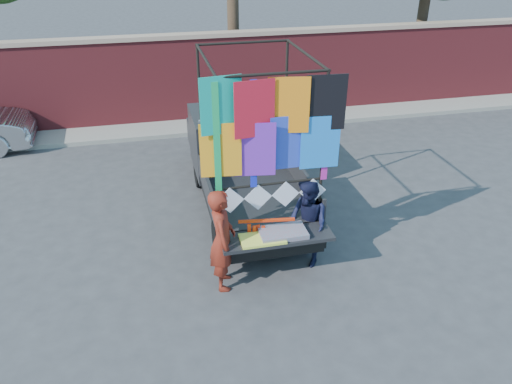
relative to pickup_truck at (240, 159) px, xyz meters
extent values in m
plane|color=#38383A|center=(0.07, -2.03, -0.88)|extent=(90.00, 90.00, 0.00)
cube|color=maroon|center=(0.07, 4.97, 0.37)|extent=(30.00, 0.35, 2.50)
cube|color=tan|center=(0.07, 4.97, 1.67)|extent=(30.00, 0.45, 0.12)
cube|color=gray|center=(0.07, 4.27, -0.82)|extent=(30.00, 1.20, 0.12)
cylinder|color=#38281C|center=(1.07, 6.17, 1.85)|extent=(0.36, 0.36, 5.46)
cylinder|color=#38281C|center=(7.57, 6.17, 1.40)|extent=(0.36, 0.36, 4.55)
cylinder|color=black|center=(-0.81, 0.62, -0.54)|extent=(0.23, 0.69, 0.69)
cylinder|color=black|center=(-0.81, -2.18, -0.54)|extent=(0.23, 0.69, 0.69)
cylinder|color=black|center=(0.81, 0.62, -0.54)|extent=(0.23, 0.69, 0.69)
cylinder|color=black|center=(0.81, -2.18, -0.54)|extent=(0.23, 0.69, 0.69)
cube|color=black|center=(0.00, -0.83, -0.36)|extent=(1.77, 4.37, 0.31)
cube|color=black|center=(0.00, -1.61, -0.07)|extent=(1.87, 2.39, 0.10)
cube|color=black|center=(-0.91, -1.61, 0.16)|extent=(0.06, 2.39, 0.47)
cube|color=black|center=(0.91, -1.61, 0.16)|extent=(0.06, 2.39, 0.47)
cube|color=black|center=(0.00, -0.44, 0.16)|extent=(1.87, 0.06, 0.47)
cube|color=black|center=(0.00, 0.57, 0.21)|extent=(1.87, 1.66, 1.30)
cube|color=#8C9EAD|center=(0.00, 0.10, 0.63)|extent=(1.66, 0.06, 0.57)
cube|color=#8C9EAD|center=(0.00, 1.35, 0.42)|extent=(1.66, 0.10, 0.73)
cube|color=black|center=(0.00, 1.71, -0.05)|extent=(1.82, 0.94, 0.57)
cube|color=black|center=(0.00, -3.07, -0.05)|extent=(1.87, 0.57, 0.06)
cube|color=black|center=(0.00, -2.83, -0.44)|extent=(1.92, 0.16, 0.19)
cylinder|color=black|center=(-0.85, -2.70, 1.28)|extent=(0.05, 0.05, 2.60)
cylinder|color=black|center=(-0.85, -0.52, 1.28)|extent=(0.05, 0.05, 2.60)
cylinder|color=black|center=(0.85, -2.70, 1.28)|extent=(0.05, 0.05, 2.60)
cylinder|color=black|center=(0.85, -0.52, 1.28)|extent=(0.05, 0.05, 2.60)
cylinder|color=black|center=(0.00, -2.70, 2.58)|extent=(1.77, 0.05, 0.05)
cylinder|color=black|center=(0.00, -0.52, 2.58)|extent=(1.77, 0.05, 0.05)
cylinder|color=black|center=(-0.85, -1.61, 2.58)|extent=(0.05, 2.23, 0.05)
cylinder|color=black|center=(0.85, -1.61, 2.58)|extent=(0.05, 2.23, 0.05)
cylinder|color=black|center=(0.00, -2.70, 0.76)|extent=(1.77, 0.04, 0.04)
cube|color=#0CB39C|center=(-0.78, -2.73, 2.11)|extent=(0.64, 0.02, 0.88)
cube|color=red|center=(-0.26, -2.77, 2.11)|extent=(0.64, 0.02, 0.88)
cube|color=orange|center=(0.26, -2.73, 2.11)|extent=(0.64, 0.02, 0.88)
cube|color=black|center=(0.78, -2.77, 2.11)|extent=(0.64, 0.02, 0.88)
cube|color=orange|center=(-0.78, -2.73, 1.44)|extent=(0.64, 0.02, 0.88)
cube|color=purple|center=(-0.26, -2.77, 1.44)|extent=(0.64, 0.02, 0.88)
cube|color=blue|center=(0.26, -2.73, 1.44)|extent=(0.64, 0.02, 0.88)
cube|color=#1B82F6|center=(0.78, -2.77, 1.44)|extent=(0.64, 0.02, 0.88)
cube|color=#15AF5D|center=(-0.88, -2.75, 1.65)|extent=(0.10, 0.01, 1.77)
cube|color=#D223A8|center=(0.88, -2.75, 1.65)|extent=(0.10, 0.01, 1.77)
cube|color=#1929E3|center=(-0.31, -2.75, 1.65)|extent=(0.10, 0.01, 1.77)
cube|color=white|center=(-0.71, -2.74, 0.56)|extent=(0.47, 0.01, 0.47)
cube|color=white|center=(-0.24, -2.74, 0.56)|extent=(0.47, 0.01, 0.47)
cube|color=white|center=(0.24, -2.74, 0.56)|extent=(0.47, 0.01, 0.47)
cube|color=white|center=(0.71, -2.74, 0.56)|extent=(0.47, 0.01, 0.47)
cube|color=red|center=(0.10, -3.07, 0.03)|extent=(0.78, 0.47, 0.08)
cube|color=#EEFC4F|center=(-0.26, -3.14, 0.00)|extent=(0.73, 0.42, 0.04)
imported|color=maroon|center=(-0.90, -3.04, 0.02)|extent=(0.50, 0.70, 1.80)
imported|color=#151835|center=(0.65, -2.75, -0.07)|extent=(0.85, 0.95, 1.63)
cube|color=red|center=(-0.13, -2.89, 0.19)|extent=(0.94, 0.18, 0.04)
cube|color=red|center=(-0.43, -2.91, -0.11)|extent=(0.06, 0.02, 0.54)
cube|color=red|center=(-0.35, -2.91, -0.13)|extent=(0.06, 0.02, 0.54)
cube|color=red|center=(-0.27, -2.91, -0.15)|extent=(0.06, 0.02, 0.54)
cube|color=red|center=(-0.19, -2.91, -0.17)|extent=(0.06, 0.02, 0.54)
camera|label=1|loc=(-1.89, -9.69, 4.55)|focal=35.00mm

